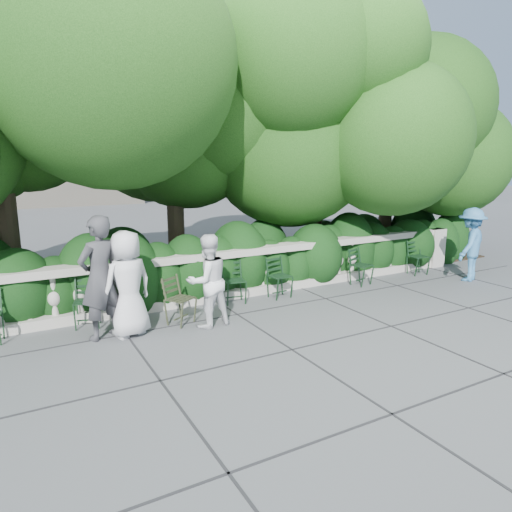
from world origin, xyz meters
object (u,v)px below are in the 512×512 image
person_businessman (128,284)px  person_woman_grey (100,278)px  person_casual_man (208,281)px  chair_f (421,276)px  chair_e (237,305)px  chair_c (284,299)px  person_older_blue (470,244)px  chair_d (366,286)px  chair_weathered (188,325)px  chair_a (88,330)px

person_businessman → person_woman_grey: size_ratio=0.87×
person_woman_grey → person_casual_man: bearing=144.9°
chair_f → chair_e: bearing=-173.7°
chair_c → chair_f: (3.95, 0.00, 0.00)m
chair_e → person_older_blue: 5.70m
chair_f → person_businessman: 7.19m
chair_e → chair_f: same height
chair_f → person_casual_man: (-5.86, -0.64, 0.78)m
chair_d → person_casual_man: person_casual_man is taller
chair_weathered → person_businessman: size_ratio=0.50×
chair_c → chair_d: same height
chair_d → chair_weathered: (-4.36, -0.41, 0.00)m
chair_a → chair_c: 3.75m
chair_e → person_older_blue: (5.56, -0.94, 0.85)m
chair_e → person_woman_grey: bearing=-159.3°
person_casual_man → person_older_blue: person_older_blue is taller
chair_weathered → person_woman_grey: bearing=144.0°
chair_d → person_casual_man: bearing=173.5°
person_businessman → chair_e: bearing=176.1°
chair_weathered → person_casual_man: size_ratio=0.54×
chair_c → person_woman_grey: person_woman_grey is taller
chair_f → chair_weathered: same height
person_businessman → chair_a: bearing=-63.8°
chair_d → person_woman_grey: size_ratio=0.43×
chair_e → person_woman_grey: person_woman_grey is taller
chair_c → person_older_blue: size_ratio=0.50×
person_businessman → person_older_blue: person_businessman is taller
chair_d → person_casual_man: 4.17m
chair_e → chair_weathered: size_ratio=1.00×
chair_f → person_casual_man: bearing=-166.0°
chair_a → person_businessman: (0.57, -0.58, 0.85)m
chair_c → person_businessman: (-3.18, -0.43, 0.85)m
chair_weathered → person_older_blue: (6.78, -0.35, 0.85)m
chair_f → person_businessman: bearing=-168.8°
chair_a → chair_f: size_ratio=1.00×
person_businessman → person_older_blue: bearing=158.9°
chair_d → chair_f: same height
person_businessman → person_woman_grey: 0.42m
chair_c → chair_f: 3.95m
person_woman_grey → chair_f: bearing=157.9°
chair_e → person_casual_man: 1.43m
chair_f → person_casual_man: person_casual_man is taller
chair_a → person_woman_grey: (0.17, -0.48, 0.97)m
chair_f → person_woman_grey: person_woman_grey is taller
person_businessman → person_woman_grey: person_woman_grey is taller
person_casual_man → chair_f: bearing=178.3°
chair_d → chair_weathered: 4.38m
person_woman_grey → chair_c: bearing=160.7°
chair_a → person_woman_grey: size_ratio=0.43×
chair_a → chair_c: (3.75, -0.14, 0.00)m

